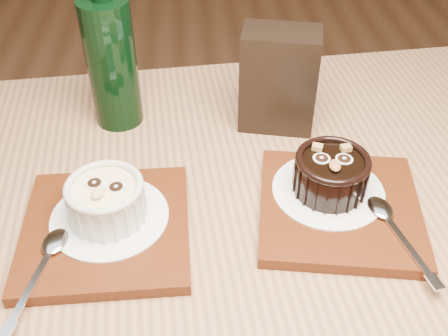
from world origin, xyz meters
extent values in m
cube|color=brown|center=(0.10, -0.15, 0.73)|extent=(1.26, 0.90, 0.04)
cube|color=#57240E|center=(-0.04, -0.11, 0.76)|extent=(0.18, 0.18, 0.01)
cylinder|color=white|center=(-0.04, -0.10, 0.77)|extent=(0.13, 0.13, 0.00)
cylinder|color=silver|center=(-0.04, -0.10, 0.79)|extent=(0.08, 0.08, 0.04)
cylinder|color=#FFE39B|center=(-0.04, -0.10, 0.81)|extent=(0.07, 0.07, 0.00)
torus|color=silver|center=(-0.04, -0.10, 0.81)|extent=(0.08, 0.08, 0.01)
cylinder|color=black|center=(-0.05, -0.09, 0.81)|extent=(0.02, 0.02, 0.00)
cylinder|color=black|center=(-0.03, -0.10, 0.81)|extent=(0.02, 0.02, 0.00)
ellipsoid|color=#D9BE7F|center=(-0.04, -0.11, 0.81)|extent=(0.02, 0.02, 0.01)
cube|color=#57240E|center=(0.22, -0.10, 0.76)|extent=(0.21, 0.21, 0.01)
cylinder|color=white|center=(0.21, -0.07, 0.77)|extent=(0.13, 0.13, 0.00)
cylinder|color=black|center=(0.21, -0.07, 0.79)|extent=(0.08, 0.08, 0.04)
cylinder|color=black|center=(0.21, -0.07, 0.81)|extent=(0.07, 0.07, 0.00)
torus|color=black|center=(0.21, -0.07, 0.81)|extent=(0.08, 0.08, 0.01)
cylinder|color=black|center=(0.20, -0.07, 0.81)|extent=(0.02, 0.02, 0.00)
cylinder|color=black|center=(0.22, -0.07, 0.81)|extent=(0.02, 0.02, 0.00)
ellipsoid|color=#925C2F|center=(0.21, -0.09, 0.81)|extent=(0.02, 0.02, 0.01)
cube|color=olive|center=(0.20, -0.05, 0.81)|extent=(0.01, 0.01, 0.01)
cube|color=olive|center=(0.23, -0.06, 0.81)|extent=(0.01, 0.01, 0.01)
cube|color=black|center=(0.17, 0.08, 0.82)|extent=(0.11, 0.08, 0.14)
cylinder|color=black|center=(-0.05, 0.11, 0.84)|extent=(0.07, 0.07, 0.18)
camera|label=1|loc=(0.06, -0.51, 1.18)|focal=42.00mm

